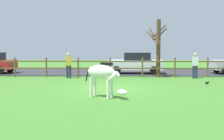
% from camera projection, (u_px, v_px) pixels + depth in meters
% --- Properties ---
extents(ground_plane, '(60.00, 60.00, 0.00)m').
position_uv_depth(ground_plane, '(112.00, 88.00, 13.69)').
color(ground_plane, '#3D7528').
extents(parking_asphalt, '(28.00, 7.40, 0.05)m').
position_uv_depth(parking_asphalt, '(115.00, 71.00, 22.95)').
color(parking_asphalt, '#2D2D33').
rests_on(parking_asphalt, ground_plane).
extents(paddock_fence, '(21.58, 0.11, 1.33)m').
position_uv_depth(paddock_fence, '(110.00, 66.00, 18.62)').
color(paddock_fence, brown).
rests_on(paddock_fence, ground_plane).
extents(bare_tree, '(1.39, 1.40, 3.83)m').
position_uv_depth(bare_tree, '(158.00, 46.00, 18.58)').
color(bare_tree, '#513A23').
rests_on(bare_tree, ground_plane).
extents(zebra, '(1.76, 1.15, 1.41)m').
position_uv_depth(zebra, '(103.00, 75.00, 11.06)').
color(zebra, white).
rests_on(zebra, ground_plane).
extents(crow_on_grass, '(0.21, 0.10, 0.20)m').
position_uv_depth(crow_on_grass, '(207.00, 83.00, 14.75)').
color(crow_on_grass, black).
rests_on(crow_on_grass, ground_plane).
extents(parked_car_white, '(4.08, 2.04, 1.56)m').
position_uv_depth(parked_car_white, '(136.00, 63.00, 20.76)').
color(parked_car_white, white).
rests_on(parked_car_white, parking_asphalt).
extents(visitor_left_of_tree, '(0.39, 0.27, 1.64)m').
position_uv_depth(visitor_left_of_tree, '(69.00, 64.00, 18.10)').
color(visitor_left_of_tree, '#232847').
rests_on(visitor_left_of_tree, ground_plane).
extents(visitor_right_of_tree, '(0.37, 0.24, 1.64)m').
position_uv_depth(visitor_right_of_tree, '(195.00, 64.00, 17.91)').
color(visitor_right_of_tree, '#232847').
rests_on(visitor_right_of_tree, ground_plane).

